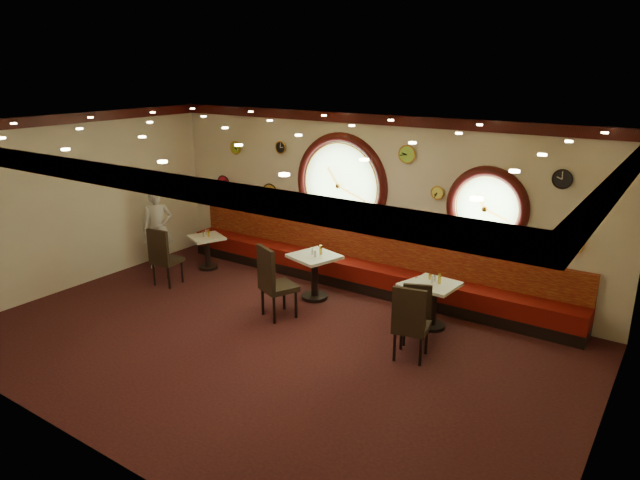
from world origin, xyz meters
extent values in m
cube|color=black|center=(0.00, 0.00, 0.00)|extent=(9.00, 6.00, 0.00)
cube|color=gold|center=(0.00, 0.00, 3.20)|extent=(9.00, 6.00, 0.02)
cube|color=beige|center=(0.00, 3.00, 1.60)|extent=(9.00, 0.02, 3.20)
cube|color=beige|center=(0.00, -3.00, 1.60)|extent=(9.00, 0.02, 3.20)
cube|color=beige|center=(-4.50, 0.00, 1.60)|extent=(0.02, 6.00, 3.20)
cube|color=beige|center=(4.50, 0.00, 1.60)|extent=(0.02, 6.00, 3.20)
cube|color=black|center=(0.00, 2.95, 3.11)|extent=(9.00, 0.10, 0.18)
cube|color=black|center=(0.00, -2.95, 3.11)|extent=(9.00, 0.10, 0.18)
cube|color=black|center=(-4.45, 0.00, 3.11)|extent=(0.10, 6.00, 0.18)
cube|color=black|center=(4.45, 0.00, 3.11)|extent=(0.10, 6.00, 0.18)
cube|color=black|center=(0.00, 2.72, 0.10)|extent=(8.00, 0.55, 0.20)
cube|color=#5A0B07|center=(0.00, 2.72, 0.35)|extent=(8.00, 0.55, 0.30)
cube|color=#62070F|center=(0.00, 2.94, 0.75)|extent=(8.00, 0.10, 0.55)
cylinder|color=#93BF73|center=(-0.60, 3.00, 1.85)|extent=(1.66, 0.02, 1.66)
torus|color=black|center=(-0.60, 2.98, 1.85)|extent=(1.98, 0.18, 1.98)
torus|color=gold|center=(-0.60, 2.95, 1.85)|extent=(1.61, 0.03, 1.61)
cylinder|color=#93BF73|center=(2.20, 3.00, 1.80)|extent=(1.10, 0.02, 1.10)
torus|color=black|center=(2.20, 2.98, 1.80)|extent=(1.38, 0.18, 1.38)
torus|color=gold|center=(2.20, 2.95, 1.80)|extent=(1.09, 0.03, 1.09)
cylinder|color=#9AD843|center=(0.75, 2.96, 2.55)|extent=(0.30, 0.03, 0.30)
cylinder|color=black|center=(-2.00, 2.96, 2.45)|extent=(0.24, 0.03, 0.24)
cylinder|color=#FFF654|center=(1.35, 2.96, 1.95)|extent=(0.22, 0.03, 0.22)
cylinder|color=black|center=(3.30, 2.96, 2.40)|extent=(0.28, 0.03, 0.28)
cylinder|color=red|center=(-3.60, 2.96, 1.55)|extent=(0.32, 0.03, 0.32)
cylinder|color=#A5C226|center=(-3.20, 2.96, 2.35)|extent=(0.26, 0.03, 0.26)
cylinder|color=white|center=(3.55, 2.96, 1.45)|extent=(0.34, 0.03, 0.34)
cylinder|color=white|center=(-1.90, 2.96, 1.20)|extent=(0.20, 0.03, 0.20)
cylinder|color=gold|center=(-2.30, 2.96, 1.50)|extent=(0.36, 0.03, 0.36)
cylinder|color=red|center=(0.85, 2.96, 1.20)|extent=(0.24, 0.03, 0.24)
cylinder|color=black|center=(-3.12, 1.88, 0.03)|extent=(0.39, 0.39, 0.05)
cylinder|color=black|center=(-3.12, 1.88, 0.34)|extent=(0.11, 0.11, 0.62)
cube|color=silver|center=(-3.12, 1.88, 0.66)|extent=(0.82, 0.82, 0.04)
cylinder|color=black|center=(-0.40, 1.81, 0.03)|extent=(0.47, 0.47, 0.06)
cylinder|color=black|center=(-0.40, 1.81, 0.41)|extent=(0.13, 0.13, 0.75)
cube|color=silver|center=(-0.40, 1.81, 0.79)|extent=(0.93, 0.93, 0.05)
cylinder|color=black|center=(1.59, 1.97, 0.03)|extent=(0.38, 0.38, 0.05)
cylinder|color=black|center=(1.59, 1.97, 0.32)|extent=(0.10, 0.10, 0.60)
cube|color=silver|center=(1.59, 1.97, 0.64)|extent=(0.75, 0.75, 0.04)
cylinder|color=black|center=(1.82, 1.90, 0.03)|extent=(0.43, 0.43, 0.06)
cylinder|color=black|center=(1.82, 1.90, 0.37)|extent=(0.12, 0.12, 0.69)
cube|color=silver|center=(1.82, 1.90, 0.73)|extent=(0.74, 0.74, 0.05)
cube|color=black|center=(-3.12, 0.83, 0.47)|extent=(0.52, 0.52, 0.08)
cube|color=black|center=(-3.10, 0.63, 0.82)|extent=(0.47, 0.12, 0.61)
cube|color=black|center=(-0.46, 0.86, 0.52)|extent=(0.68, 0.68, 0.09)
cube|color=black|center=(-0.55, 0.66, 0.90)|extent=(0.50, 0.27, 0.68)
cube|color=black|center=(1.82, 1.30, 0.42)|extent=(0.54, 0.54, 0.07)
cube|color=black|center=(1.88, 1.13, 0.73)|extent=(0.41, 0.21, 0.55)
cube|color=black|center=(1.96, 0.82, 0.48)|extent=(0.56, 0.56, 0.08)
cube|color=black|center=(2.00, 0.61, 0.83)|extent=(0.48, 0.16, 0.62)
cylinder|color=silver|center=(-3.21, 1.97, 0.74)|extent=(0.04, 0.04, 0.10)
cylinder|color=silver|center=(-0.45, 1.83, 0.87)|extent=(0.04, 0.04, 0.11)
cylinder|color=silver|center=(1.48, 1.98, 0.71)|extent=(0.04, 0.04, 0.10)
cylinder|color=#B8B8BC|center=(1.79, 1.99, 0.81)|extent=(0.04, 0.04, 0.10)
cylinder|color=#BCBDC1|center=(-3.15, 1.83, 0.74)|extent=(0.04, 0.04, 0.10)
cylinder|color=#B7B7BC|center=(-0.34, 1.74, 0.88)|extent=(0.04, 0.04, 0.11)
cylinder|color=#BABABE|center=(1.64, 1.94, 0.70)|extent=(0.03, 0.03, 0.09)
cylinder|color=silver|center=(1.79, 1.88, 0.81)|extent=(0.04, 0.04, 0.11)
cylinder|color=yellow|center=(-3.07, 1.90, 0.76)|extent=(0.04, 0.04, 0.14)
cylinder|color=gold|center=(-0.33, 1.91, 0.90)|extent=(0.05, 0.05, 0.17)
cylinder|color=gold|center=(1.69, 2.03, 0.75)|extent=(0.06, 0.06, 0.18)
cylinder|color=gold|center=(1.89, 1.93, 0.84)|extent=(0.05, 0.05, 0.16)
imported|color=silver|center=(-4.00, 1.40, 0.82)|extent=(0.70, 0.71, 1.64)
camera|label=1|loc=(5.00, -5.98, 4.04)|focal=32.00mm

